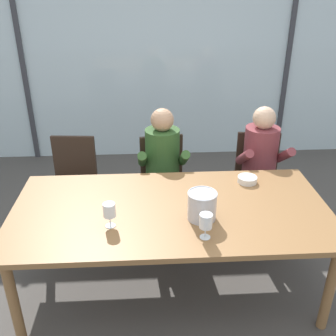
{
  "coord_description": "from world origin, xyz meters",
  "views": [
    {
      "loc": [
        -0.16,
        -2.37,
        2.24
      ],
      "look_at": [
        0.0,
        0.35,
        0.89
      ],
      "focal_mm": 41.18,
      "sensor_mm": 36.0,
      "label": 1
    }
  ],
  "objects_px": {
    "chair_left_of_center": "(164,175)",
    "tasting_bowl": "(247,179)",
    "person_maroon_top": "(262,162)",
    "chair_near_curtain": "(73,175)",
    "chair_center": "(257,171)",
    "ice_bucket_primary": "(202,205)",
    "person_olive_shirt": "(163,165)",
    "dining_table": "(171,215)",
    "wine_glass_by_left_taster": "(109,211)",
    "wine_glass_near_bucket": "(206,222)"
  },
  "relations": [
    {
      "from": "person_maroon_top",
      "to": "chair_near_curtain",
      "type": "bearing_deg",
      "value": 172.46
    },
    {
      "from": "dining_table",
      "to": "tasting_bowl",
      "type": "xyz_separation_m",
      "value": [
        0.65,
        0.35,
        0.09
      ]
    },
    {
      "from": "tasting_bowl",
      "to": "wine_glass_by_left_taster",
      "type": "relative_size",
      "value": 0.9
    },
    {
      "from": "chair_left_of_center",
      "to": "ice_bucket_primary",
      "type": "distance_m",
      "value": 1.17
    },
    {
      "from": "chair_left_of_center",
      "to": "wine_glass_near_bucket",
      "type": "bearing_deg",
      "value": -89.69
    },
    {
      "from": "chair_left_of_center",
      "to": "tasting_bowl",
      "type": "bearing_deg",
      "value": -51.28
    },
    {
      "from": "person_olive_shirt",
      "to": "person_maroon_top",
      "type": "bearing_deg",
      "value": -0.49
    },
    {
      "from": "chair_left_of_center",
      "to": "person_olive_shirt",
      "type": "distance_m",
      "value": 0.21
    },
    {
      "from": "person_olive_shirt",
      "to": "wine_glass_near_bucket",
      "type": "relative_size",
      "value": 6.91
    },
    {
      "from": "chair_near_curtain",
      "to": "dining_table",
      "type": "bearing_deg",
      "value": -43.47
    },
    {
      "from": "dining_table",
      "to": "wine_glass_by_left_taster",
      "type": "relative_size",
      "value": 13.23
    },
    {
      "from": "chair_near_curtain",
      "to": "ice_bucket_primary",
      "type": "height_order",
      "value": "ice_bucket_primary"
    },
    {
      "from": "chair_left_of_center",
      "to": "chair_center",
      "type": "height_order",
      "value": "same"
    },
    {
      "from": "dining_table",
      "to": "person_olive_shirt",
      "type": "relative_size",
      "value": 1.92
    },
    {
      "from": "dining_table",
      "to": "chair_left_of_center",
      "type": "height_order",
      "value": "chair_left_of_center"
    },
    {
      "from": "dining_table",
      "to": "ice_bucket_primary",
      "type": "bearing_deg",
      "value": -35.01
    },
    {
      "from": "person_olive_shirt",
      "to": "ice_bucket_primary",
      "type": "distance_m",
      "value": 1.02
    },
    {
      "from": "wine_glass_near_bucket",
      "to": "ice_bucket_primary",
      "type": "bearing_deg",
      "value": 88.07
    },
    {
      "from": "tasting_bowl",
      "to": "wine_glass_by_left_taster",
      "type": "height_order",
      "value": "wine_glass_by_left_taster"
    },
    {
      "from": "dining_table",
      "to": "person_maroon_top",
      "type": "xyz_separation_m",
      "value": [
        0.92,
        0.84,
        0.01
      ]
    },
    {
      "from": "person_maroon_top",
      "to": "ice_bucket_primary",
      "type": "distance_m",
      "value": 1.22
    },
    {
      "from": "chair_center",
      "to": "wine_glass_near_bucket",
      "type": "bearing_deg",
      "value": -112.15
    },
    {
      "from": "person_maroon_top",
      "to": "wine_glass_by_left_taster",
      "type": "relative_size",
      "value": 6.91
    },
    {
      "from": "chair_left_of_center",
      "to": "person_maroon_top",
      "type": "xyz_separation_m",
      "value": [
        0.92,
        -0.12,
        0.17
      ]
    },
    {
      "from": "person_olive_shirt",
      "to": "ice_bucket_primary",
      "type": "xyz_separation_m",
      "value": [
        0.22,
        -0.98,
        0.16
      ]
    },
    {
      "from": "person_olive_shirt",
      "to": "chair_left_of_center",
      "type": "bearing_deg",
      "value": 84.56
    },
    {
      "from": "chair_left_of_center",
      "to": "ice_bucket_primary",
      "type": "xyz_separation_m",
      "value": [
        0.21,
        -1.1,
        0.33
      ]
    },
    {
      "from": "person_maroon_top",
      "to": "dining_table",
      "type": "bearing_deg",
      "value": -139.88
    },
    {
      "from": "dining_table",
      "to": "chair_center",
      "type": "relative_size",
      "value": 2.61
    },
    {
      "from": "chair_near_curtain",
      "to": "tasting_bowl",
      "type": "relative_size",
      "value": 5.64
    },
    {
      "from": "chair_near_curtain",
      "to": "tasting_bowl",
      "type": "xyz_separation_m",
      "value": [
        1.53,
        -0.65,
        0.25
      ]
    },
    {
      "from": "chair_center",
      "to": "person_olive_shirt",
      "type": "height_order",
      "value": "person_olive_shirt"
    },
    {
      "from": "dining_table",
      "to": "tasting_bowl",
      "type": "relative_size",
      "value": 14.72
    },
    {
      "from": "ice_bucket_primary",
      "to": "wine_glass_near_bucket",
      "type": "bearing_deg",
      "value": -91.93
    },
    {
      "from": "person_maroon_top",
      "to": "chair_center",
      "type": "bearing_deg",
      "value": 82.3
    },
    {
      "from": "ice_bucket_primary",
      "to": "wine_glass_by_left_taster",
      "type": "bearing_deg",
      "value": -174.56
    },
    {
      "from": "person_maroon_top",
      "to": "ice_bucket_primary",
      "type": "xyz_separation_m",
      "value": [
        -0.71,
        -0.98,
        0.16
      ]
    },
    {
      "from": "person_olive_shirt",
      "to": "ice_bucket_primary",
      "type": "relative_size",
      "value": 5.85
    },
    {
      "from": "ice_bucket_primary",
      "to": "tasting_bowl",
      "type": "relative_size",
      "value": 1.31
    },
    {
      "from": "dining_table",
      "to": "person_olive_shirt",
      "type": "height_order",
      "value": "person_olive_shirt"
    },
    {
      "from": "dining_table",
      "to": "wine_glass_by_left_taster",
      "type": "height_order",
      "value": "wine_glass_by_left_taster"
    },
    {
      "from": "chair_left_of_center",
      "to": "person_maroon_top",
      "type": "height_order",
      "value": "person_maroon_top"
    },
    {
      "from": "chair_near_curtain",
      "to": "ice_bucket_primary",
      "type": "distance_m",
      "value": 1.61
    },
    {
      "from": "chair_left_of_center",
      "to": "person_olive_shirt",
      "type": "relative_size",
      "value": 0.73
    },
    {
      "from": "person_maroon_top",
      "to": "tasting_bowl",
      "type": "distance_m",
      "value": 0.56
    },
    {
      "from": "person_maroon_top",
      "to": "wine_glass_by_left_taster",
      "type": "distance_m",
      "value": 1.7
    },
    {
      "from": "chair_near_curtain",
      "to": "chair_left_of_center",
      "type": "distance_m",
      "value": 0.88
    },
    {
      "from": "chair_left_of_center",
      "to": "chair_center",
      "type": "xyz_separation_m",
      "value": [
        0.94,
        0.03,
        0.0
      ]
    },
    {
      "from": "chair_near_curtain",
      "to": "wine_glass_by_left_taster",
      "type": "distance_m",
      "value": 1.34
    },
    {
      "from": "chair_near_curtain",
      "to": "chair_left_of_center",
      "type": "height_order",
      "value": "same"
    }
  ]
}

